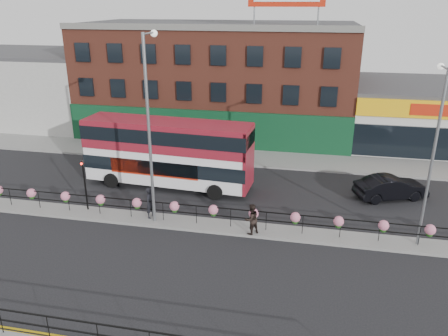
% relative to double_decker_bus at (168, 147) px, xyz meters
% --- Properties ---
extents(ground, '(120.00, 120.00, 0.00)m').
position_rel_double_decker_bus_xyz_m(ground, '(4.33, -5.22, -2.86)').
color(ground, black).
rests_on(ground, ground).
extents(north_pavement, '(60.00, 4.00, 0.15)m').
position_rel_double_decker_bus_xyz_m(north_pavement, '(4.33, 6.78, -2.79)').
color(north_pavement, gray).
rests_on(north_pavement, ground).
extents(median, '(60.00, 1.60, 0.15)m').
position_rel_double_decker_bus_xyz_m(median, '(4.33, -5.22, -2.79)').
color(median, gray).
rests_on(median, ground).
extents(brick_building, '(25.00, 12.21, 10.30)m').
position_rel_double_decker_bus_xyz_m(brick_building, '(0.33, 14.74, 2.27)').
color(brick_building, brown).
rests_on(brick_building, ground).
extents(supermarket, '(15.00, 12.25, 5.30)m').
position_rel_double_decker_bus_xyz_m(supermarket, '(20.33, 14.68, -0.21)').
color(supermarket, silver).
rests_on(supermarket, ground).
extents(warehouse_west, '(15.50, 12.00, 7.30)m').
position_rel_double_decker_bus_xyz_m(warehouse_west, '(-19.92, 14.78, 0.79)').
color(warehouse_west, '#ACABA7').
rests_on(warehouse_west, ground).
extents(median_railing, '(30.04, 0.56, 1.23)m').
position_rel_double_decker_bus_xyz_m(median_railing, '(4.33, -5.22, -1.81)').
color(median_railing, black).
rests_on(median_railing, median).
extents(south_railing, '(20.04, 0.05, 1.12)m').
position_rel_double_decker_bus_xyz_m(south_railing, '(2.33, -15.32, -1.90)').
color(south_railing, black).
rests_on(south_railing, south_pavement).
extents(double_decker_bus, '(11.66, 3.48, 4.66)m').
position_rel_double_decker_bus_xyz_m(double_decker_bus, '(0.00, 0.00, 0.00)').
color(double_decker_bus, white).
rests_on(double_decker_bus, ground).
extents(car, '(4.82, 5.76, 1.53)m').
position_rel_double_decker_bus_xyz_m(car, '(14.78, 0.93, -2.09)').
color(car, black).
rests_on(car, ground).
extents(pedestrian_a, '(0.93, 0.82, 1.87)m').
position_rel_double_decker_bus_xyz_m(pedestrian_a, '(0.51, -5.02, -1.78)').
color(pedestrian_a, black).
rests_on(pedestrian_a, median).
extents(pedestrian_b, '(1.51, 1.51, 1.75)m').
position_rel_double_decker_bus_xyz_m(pedestrian_b, '(6.58, -5.77, -1.84)').
color(pedestrian_b, black).
rests_on(pedestrian_b, median).
extents(lamp_column_west, '(0.38, 1.85, 10.54)m').
position_rel_double_decker_bus_xyz_m(lamp_column_west, '(0.86, -5.15, 3.54)').
color(lamp_column_west, gray).
rests_on(lamp_column_west, median).
extents(lamp_column_east, '(0.33, 1.61, 9.16)m').
position_rel_double_decker_bus_xyz_m(lamp_column_east, '(15.33, -4.82, 2.72)').
color(lamp_column_east, gray).
rests_on(lamp_column_east, median).
extents(traffic_light_median, '(0.15, 0.28, 3.65)m').
position_rel_double_decker_bus_xyz_m(traffic_light_median, '(-3.67, -4.82, -0.39)').
color(traffic_light_median, black).
rests_on(traffic_light_median, median).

